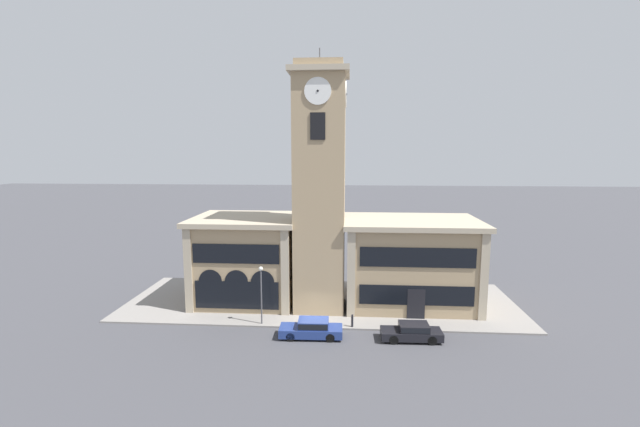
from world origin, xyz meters
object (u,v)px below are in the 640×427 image
object	(u,v)px
parked_car_mid	(412,331)
street_lamp	(261,286)
parked_car_near	(312,328)
bollard	(352,321)

from	to	relation	value
parked_car_mid	street_lamp	xyz separation A→B (m)	(-12.10, 2.04, 2.73)
parked_car_near	bollard	world-z (taller)	parked_car_near
parked_car_near	parked_car_mid	bearing A→B (deg)	178.63
street_lamp	bollard	bearing A→B (deg)	-1.04
parked_car_mid	street_lamp	world-z (taller)	street_lamp
street_lamp	parked_car_near	bearing A→B (deg)	-24.95
street_lamp	bollard	distance (m)	8.02
bollard	street_lamp	bearing A→B (deg)	178.96
parked_car_near	bollard	distance (m)	3.68
parked_car_mid	bollard	world-z (taller)	parked_car_mid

